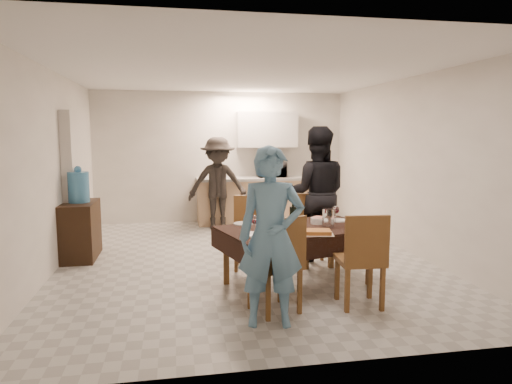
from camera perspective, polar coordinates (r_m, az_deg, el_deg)
floor at (r=6.51m, az=-1.47°, el=-8.50°), size 5.00×6.00×0.02m
ceiling at (r=6.32m, az=-1.55°, el=14.82°), size 5.00×6.00×0.02m
wall_back at (r=9.25m, az=-4.36°, el=4.37°), size 5.00×0.02×2.60m
wall_front at (r=3.37m, az=6.35°, el=-0.86°), size 5.00×0.02×2.60m
wall_left at (r=6.40m, az=-24.24°, el=2.42°), size 0.02×6.00×2.60m
wall_right at (r=7.11m, az=18.86°, el=3.10°), size 0.02×6.00×2.60m
stub_partition at (r=7.57m, az=-21.39°, el=1.32°), size 0.15×1.40×2.10m
kitchen_base_cabinet at (r=9.11m, az=-0.34°, el=-1.16°), size 2.20×0.60×0.86m
kitchen_worktop at (r=9.05m, az=-0.34°, el=1.69°), size 2.24×0.64×0.05m
upper_cabinet at (r=9.20m, az=1.36°, el=7.79°), size 1.20×0.34×0.70m
dining_table at (r=5.37m, az=5.28°, el=-4.76°), size 1.97×1.47×0.69m
chair_near_left at (r=4.47m, az=2.59°, el=-7.86°), size 0.57×0.58×0.53m
chair_near_right at (r=4.75m, az=13.31°, el=-7.19°), size 0.48×0.48×0.53m
chair_far_left at (r=5.91m, az=-0.67°, el=-4.33°), size 0.50×0.50×0.51m
chair_far_right at (r=6.13m, az=7.68°, el=-3.97°), size 0.46×0.46×0.51m
console at (r=6.99m, az=-21.05°, el=-4.48°), size 0.44×0.87×0.81m
water_jug at (r=6.90m, az=-21.29°, el=0.58°), size 0.29×0.29×0.43m
wine_bottle at (r=5.36m, az=4.65°, el=-2.58°), size 0.08×0.08×0.34m
water_pitcher at (r=5.39m, az=9.03°, el=-3.23°), size 0.14×0.14×0.22m
savoury_tart at (r=5.03m, az=7.56°, el=-4.98°), size 0.41×0.34×0.05m
salad_bowl at (r=5.61m, az=7.76°, el=-3.57°), size 0.18×0.18×0.07m
mushroom_dish at (r=5.61m, az=4.03°, el=-3.69°), size 0.21×0.21×0.04m
wine_glass_a at (r=4.98m, az=-0.05°, el=-4.07°), size 0.09×0.09×0.21m
wine_glass_b at (r=5.74m, az=9.93°, el=-2.69°), size 0.09×0.09×0.20m
wine_glass_c at (r=5.58m, az=2.49°, el=-2.92°), size 0.09×0.09×0.19m
plate_near_left at (r=4.94m, az=-0.52°, el=-5.32°), size 0.25×0.25×0.01m
plate_near_right at (r=5.27m, az=12.48°, el=-4.68°), size 0.24×0.24×0.01m
plate_far_left at (r=5.52m, az=-1.58°, el=-3.97°), size 0.24×0.24×0.01m
plate_far_right at (r=5.82m, az=10.20°, el=-3.50°), size 0.24×0.24×0.01m
microwave at (r=9.11m, az=1.95°, el=2.84°), size 0.55×0.37×0.31m
person_near at (r=4.20m, az=1.90°, el=-5.63°), size 0.66×0.49×1.67m
person_far at (r=6.47m, az=7.51°, el=-0.19°), size 1.06×0.92×1.87m
person_kitchen at (r=8.51m, az=-4.78°, el=1.09°), size 1.10×0.63×1.71m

